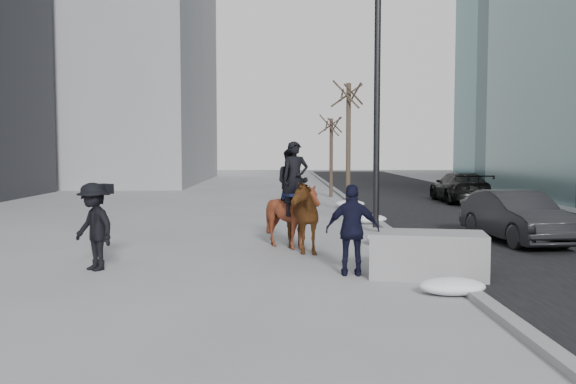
{
  "coord_description": "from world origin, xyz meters",
  "views": [
    {
      "loc": [
        -0.15,
        -11.86,
        2.41
      ],
      "look_at": [
        0.0,
        1.2,
        1.5
      ],
      "focal_mm": 38.0,
      "sensor_mm": 36.0,
      "label": 1
    }
  ],
  "objects_px": {
    "mounted_left": "(295,211)",
    "mounted_right": "(292,209)",
    "planter": "(427,255)",
    "car_near": "(516,216)"
  },
  "relations": [
    {
      "from": "mounted_left",
      "to": "mounted_right",
      "type": "distance_m",
      "value": 0.43
    },
    {
      "from": "planter",
      "to": "mounted_right",
      "type": "distance_m",
      "value": 4.23
    },
    {
      "from": "planter",
      "to": "car_near",
      "type": "distance_m",
      "value": 5.5
    },
    {
      "from": "planter",
      "to": "mounted_right",
      "type": "height_order",
      "value": "mounted_right"
    },
    {
      "from": "planter",
      "to": "car_near",
      "type": "xyz_separation_m",
      "value": [
        3.37,
        4.35,
        0.24
      ]
    },
    {
      "from": "planter",
      "to": "mounted_left",
      "type": "bearing_deg",
      "value": 129.43
    },
    {
      "from": "planter",
      "to": "mounted_left",
      "type": "relative_size",
      "value": 0.82
    },
    {
      "from": "car_near",
      "to": "mounted_right",
      "type": "bearing_deg",
      "value": -177.07
    },
    {
      "from": "planter",
      "to": "car_near",
      "type": "height_order",
      "value": "car_near"
    },
    {
      "from": "planter",
      "to": "car_near",
      "type": "relative_size",
      "value": 0.53
    }
  ]
}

